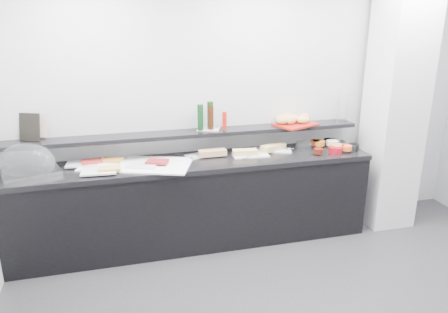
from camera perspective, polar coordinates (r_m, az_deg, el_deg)
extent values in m
cube|color=#B6B9BE|center=(4.67, 3.66, 6.58)|extent=(5.00, 0.02, 2.70)
cube|color=silver|center=(5.05, 21.46, 6.23)|extent=(0.50, 0.50, 2.70)
cube|color=black|center=(4.51, -3.90, -6.23)|extent=(3.60, 0.60, 0.85)
cube|color=black|center=(4.35, -4.03, -0.82)|extent=(3.62, 0.62, 0.05)
cube|color=black|center=(4.44, -4.52, 3.01)|extent=(3.60, 0.25, 0.04)
cube|color=silver|center=(4.31, -23.88, -1.95)|extent=(0.56, 0.45, 0.04)
ellipsoid|color=white|center=(4.28, -24.32, -0.67)|extent=(0.57, 0.45, 0.34)
cube|color=white|center=(4.28, -11.36, -1.02)|extent=(1.13, 0.81, 0.01)
cube|color=silver|center=(4.39, -17.97, -0.88)|extent=(0.32, 0.23, 0.01)
cube|color=maroon|center=(4.36, -16.88, -0.61)|extent=(0.21, 0.15, 0.02)
cube|color=white|center=(4.38, -14.82, -0.59)|extent=(0.29, 0.22, 0.01)
cube|color=orange|center=(4.35, -14.39, -0.44)|extent=(0.22, 0.18, 0.02)
cube|color=white|center=(4.14, -16.01, -1.83)|extent=(0.33, 0.23, 0.01)
cube|color=gold|center=(4.12, -14.72, -1.51)|extent=(0.20, 0.13, 0.02)
cube|color=silver|center=(4.20, -10.66, -1.14)|extent=(0.31, 0.26, 0.01)
cube|color=maroon|center=(4.22, -8.72, -0.66)|extent=(0.24, 0.20, 0.02)
cube|color=white|center=(4.49, -2.71, 0.26)|extent=(0.39, 0.26, 0.01)
cube|color=tan|center=(4.42, -1.51, 0.51)|extent=(0.28, 0.11, 0.06)
cylinder|color=silver|center=(4.42, -2.75, 0.13)|extent=(0.15, 0.06, 0.01)
cube|color=silver|center=(4.46, 3.52, 0.11)|extent=(0.38, 0.18, 0.01)
cube|color=#DAC172|center=(4.43, 2.74, 0.54)|extent=(0.26, 0.12, 0.06)
cylinder|color=#B2B5BA|center=(4.37, 3.13, -0.07)|extent=(0.14, 0.09, 0.01)
cube|color=white|center=(4.65, 6.35, 0.82)|extent=(0.43, 0.29, 0.01)
cube|color=tan|center=(4.63, 6.44, 1.21)|extent=(0.30, 0.20, 0.06)
cylinder|color=silver|center=(4.67, 8.15, 0.96)|extent=(0.16, 0.01, 0.01)
cylinder|color=white|center=(4.76, 10.37, 1.40)|extent=(0.21, 0.21, 0.07)
cylinder|color=orange|center=(4.85, 12.27, 1.74)|extent=(0.16, 0.16, 0.05)
cylinder|color=black|center=(4.95, 13.59, 1.82)|extent=(0.14, 0.14, 0.07)
cylinder|color=#5F1A0D|center=(4.85, 11.78, 1.77)|extent=(0.11, 0.11, 0.05)
cylinder|color=white|center=(4.93, 13.98, 1.72)|extent=(0.22, 0.22, 0.07)
cylinder|color=white|center=(4.90, 13.96, 1.75)|extent=(0.15, 0.15, 0.05)
cylinder|color=maroon|center=(4.68, 14.33, 0.81)|extent=(0.16, 0.16, 0.07)
cylinder|color=#4E120B|center=(4.58, 12.21, 0.73)|extent=(0.11, 0.11, 0.05)
cylinder|color=silver|center=(4.81, 15.99, 1.14)|extent=(0.19, 0.19, 0.07)
cylinder|color=orange|center=(4.76, 14.54, 1.22)|extent=(0.17, 0.17, 0.05)
cylinder|color=black|center=(4.84, 16.58, 1.20)|extent=(0.12, 0.12, 0.07)
cylinder|color=#F75921|center=(4.75, 15.71, 1.08)|extent=(0.14, 0.14, 0.05)
cube|color=black|center=(4.46, -24.06, 3.53)|extent=(0.21, 0.15, 0.26)
cube|color=#C6A58E|center=(4.49, -23.10, 3.75)|extent=(0.17, 0.10, 0.22)
cube|color=silver|center=(4.49, -2.04, 3.58)|extent=(0.26, 0.21, 0.01)
cylinder|color=#0E3315|center=(4.42, -3.11, 5.15)|extent=(0.07, 0.07, 0.26)
cylinder|color=#351709|center=(4.43, -1.71, 5.07)|extent=(0.07, 0.07, 0.24)
cylinder|color=black|center=(4.46, -1.80, 5.42)|extent=(0.07, 0.07, 0.28)
cylinder|color=red|center=(4.45, 0.06, 4.73)|extent=(0.05, 0.05, 0.18)
cylinder|color=white|center=(4.50, -0.60, 4.17)|extent=(0.04, 0.04, 0.07)
cylinder|color=silver|center=(4.51, -1.60, 4.19)|extent=(0.04, 0.04, 0.07)
cube|color=maroon|center=(4.73, 9.35, 4.15)|extent=(0.51, 0.44, 0.02)
ellipsoid|color=tan|center=(4.74, 7.61, 4.91)|extent=(0.17, 0.14, 0.08)
ellipsoid|color=#CA874D|center=(4.83, 8.41, 5.12)|extent=(0.17, 0.14, 0.08)
ellipsoid|color=#D1844F|center=(4.85, 10.39, 5.08)|extent=(0.16, 0.11, 0.08)
ellipsoid|color=#BA8747|center=(4.66, 7.63, 4.67)|extent=(0.16, 0.11, 0.08)
ellipsoid|color=#C5834B|center=(4.68, 8.78, 4.67)|extent=(0.14, 0.11, 0.08)
ellipsoid|color=tan|center=(4.73, 10.30, 4.74)|extent=(0.15, 0.09, 0.08)
ellipsoid|color=tan|center=(4.69, 7.69, 4.76)|extent=(0.17, 0.14, 0.08)
ellipsoid|color=tan|center=(4.78, 8.94, 4.95)|extent=(0.17, 0.12, 0.08)
cylinder|color=silver|center=(4.99, 15.23, 6.15)|extent=(0.13, 0.13, 0.30)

